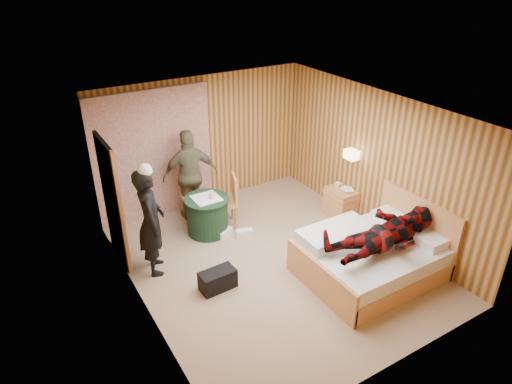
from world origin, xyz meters
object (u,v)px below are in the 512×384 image
bed (370,256)px  nightstand (341,203)px  wall_lamp (352,154)px  man_at_table (190,175)px  chair_far (192,191)px  chair_near (229,197)px  duffel_bag (218,280)px  woman_standing (151,222)px  man_on_bed (388,226)px  round_table (207,215)px

bed → nightstand: bed is taller
wall_lamp → man_at_table: 2.91m
chair_far → wall_lamp: bearing=-28.0°
wall_lamp → chair_near: bearing=154.6°
bed → duffel_bag: bearing=157.8°
man_at_table → woman_standing: bearing=55.7°
man_at_table → chair_far: bearing=112.7°
chair_far → man_at_table: (-0.01, 0.03, 0.32)m
man_at_table → wall_lamp: bearing=157.3°
nightstand → man_at_table: man_at_table is taller
chair_far → man_on_bed: man_on_bed is taller
bed → man_at_table: (-1.62, 3.01, 0.55)m
man_on_bed → woman_standing: bearing=144.2°
wall_lamp → chair_near: (-1.97, 0.94, -0.74)m
round_table → man_at_table: (0.00, 0.65, 0.52)m
chair_near → man_on_bed: size_ratio=0.55×
wall_lamp → duffel_bag: bearing=-169.0°
wall_lamp → bed: 1.94m
duffel_bag → man_at_table: (0.55, 2.13, 0.71)m
bed → man_at_table: size_ratio=1.16×
chair_far → woman_standing: (-1.18, -1.18, 0.33)m
wall_lamp → chair_far: bearing=147.7°
nightstand → duffel_bag: 3.01m
round_table → duffel_bag: 1.59m
chair_far → man_at_table: man_at_table is taller
chair_far → chair_near: 0.74m
nightstand → round_table: size_ratio=0.75×
wall_lamp → woman_standing: bearing=174.6°
bed → chair_far: bearing=118.4°
chair_near → bed: bearing=45.7°
man_at_table → man_on_bed: bearing=126.8°
duffel_bag → man_at_table: size_ratio=0.31×
woman_standing → bed: bearing=-108.0°
wall_lamp → woman_standing: woman_standing is taller
wall_lamp → round_table: (-2.42, 0.90, -0.95)m
bed → duffel_bag: bed is taller
woman_standing → round_table: bearing=-49.7°
bed → man_at_table: bearing=118.3°
wall_lamp → duffel_bag: size_ratio=0.49×
nightstand → woman_standing: 3.60m
bed → man_at_table: 3.47m
woman_standing → nightstand: bearing=-78.8°
nightstand → round_table: 2.50m
chair_near → woman_standing: woman_standing is taller
chair_far → man_at_table: bearing=107.1°
chair_far → man_at_table: size_ratio=0.54×
duffel_bag → woman_standing: size_ratio=0.31×
chair_near → chair_far: bearing=-123.5°
round_table → woman_standing: (-1.18, -0.56, 0.52)m
chair_far → duffel_bag: chair_far is taller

